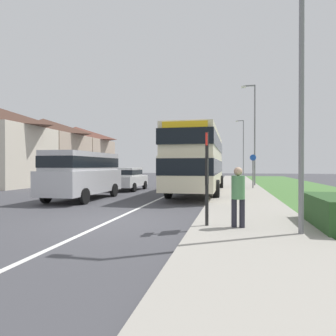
{
  "coord_description": "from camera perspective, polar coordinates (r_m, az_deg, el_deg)",
  "views": [
    {
      "loc": [
        3.64,
        -8.4,
        1.7
      ],
      "look_at": [
        0.66,
        5.37,
        1.6
      ],
      "focal_mm": 31.42,
      "sensor_mm": 36.0,
      "label": 1
    }
  ],
  "objects": [
    {
      "name": "street_lamp_near",
      "position": [
        7.81,
        23.64,
        16.91
      ],
      "size": [
        1.14,
        0.2,
        6.77
      ],
      "color": "slate",
      "rests_on": "ground_plane"
    },
    {
      "name": "bus_stop_sign",
      "position": [
        7.86,
        7.56,
        -0.77
      ],
      "size": [
        0.09,
        0.52,
        2.6
      ],
      "color": "black",
      "rests_on": "ground_plane"
    },
    {
      "name": "pedestrian_at_stop",
      "position": [
        7.78,
        13.45,
        -4.95
      ],
      "size": [
        0.34,
        0.34,
        1.67
      ],
      "color": "#23232D",
      "rests_on": "ground_plane"
    },
    {
      "name": "ground_plane",
      "position": [
        9.31,
        -11.19,
        -10.12
      ],
      "size": [
        120.0,
        120.0,
        0.0
      ],
      "primitive_type": "plane",
      "color": "#424247"
    },
    {
      "name": "lane_marking_centre",
      "position": [
        16.88,
        -0.29,
        -5.36
      ],
      "size": [
        0.14,
        60.0,
        0.01
      ],
      "primitive_type": "cube",
      "color": "silver",
      "rests_on": "ground_plane"
    },
    {
      "name": "street_lamp_far",
      "position": [
        43.21,
        14.29,
        4.32
      ],
      "size": [
        1.14,
        0.2,
        8.19
      ],
      "color": "slate",
      "rests_on": "ground_plane"
    },
    {
      "name": "parked_van_silver",
      "position": [
        15.42,
        -16.11,
        -0.71
      ],
      "size": [
        2.11,
        5.41,
        2.38
      ],
      "color": "#B7B7BC",
      "rests_on": "ground_plane"
    },
    {
      "name": "pavement_near_side",
      "position": [
        14.5,
        14.44,
        -6.1
      ],
      "size": [
        3.2,
        68.0,
        0.12
      ],
      "primitive_type": "cube",
      "color": "#9E998E",
      "rests_on": "ground_plane"
    },
    {
      "name": "roadside_hedge",
      "position": [
        8.97,
        29.62,
        -7.66
      ],
      "size": [
        1.1,
        2.79,
        0.9
      ],
      "primitive_type": "cube",
      "color": "#2D5128",
      "rests_on": "ground_plane"
    },
    {
      "name": "double_decker_bus",
      "position": [
        18.27,
        5.95,
        1.79
      ],
      "size": [
        2.8,
        11.28,
        3.7
      ],
      "color": "beige",
      "rests_on": "ground_plane"
    },
    {
      "name": "house_terrace_far_side",
      "position": [
        32.99,
        -23.06,
        3.15
      ],
      "size": [
        7.8,
        19.33,
        6.59
      ],
      "color": "beige",
      "rests_on": "ground_plane"
    },
    {
      "name": "parked_car_white",
      "position": [
        20.65,
        -7.97,
        -1.88
      ],
      "size": [
        1.98,
        3.99,
        1.59
      ],
      "color": "silver",
      "rests_on": "ground_plane"
    },
    {
      "name": "cycle_route_sign",
      "position": [
        21.85,
        16.16,
        -0.32
      ],
      "size": [
        0.44,
        0.08,
        2.52
      ],
      "color": "slate",
      "rests_on": "ground_plane"
    },
    {
      "name": "street_lamp_mid",
      "position": [
        25.15,
        16.26,
        7.28
      ],
      "size": [
        1.14,
        0.2,
        8.31
      ],
      "color": "slate",
      "rests_on": "ground_plane"
    }
  ]
}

